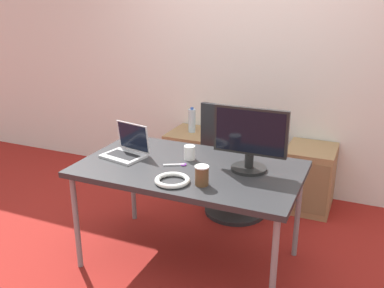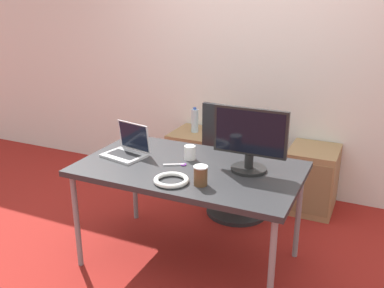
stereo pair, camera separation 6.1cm
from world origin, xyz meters
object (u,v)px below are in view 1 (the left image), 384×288
office_chair (233,175)px  mouse (201,166)px  coffee_cup_brown (202,175)px  water_bottle (192,121)px  coffee_cup_white (190,153)px  monitor (250,140)px  laptop_center (127,149)px  cabinet_right (309,178)px  cabinet_left (192,159)px  cable_coil (172,180)px

office_chair → mouse: size_ratio=17.17×
office_chair → coffee_cup_brown: bearing=-83.3°
water_bottle → coffee_cup_white: bearing=-67.4°
office_chair → monitor: 0.96m
monitor → laptop_center: bearing=-173.7°
laptop_center → mouse: laptop_center is taller
office_chair → monitor: bearing=-64.9°
laptop_center → coffee_cup_brown: size_ratio=2.66×
cabinet_right → cabinet_left: bearing=180.0°
laptop_center → monitor: 0.93m
office_chair → coffee_cup_brown: office_chair is taller
cable_coil → laptop_center: bearing=150.5°
office_chair → cabinet_left: office_chair is taller
office_chair → coffee_cup_white: bearing=-100.6°
monitor → coffee_cup_white: bearing=177.2°
cabinet_left → water_bottle: 0.41m
coffee_cup_white → monitor: bearing=-2.8°
mouse → office_chair: bearing=91.0°
water_bottle → cabinet_right: bearing=-0.1°
office_chair → water_bottle: bearing=143.2°
mouse → cabinet_left: bearing=116.1°
laptop_center → coffee_cup_brown: bearing=-19.7°
office_chair → cable_coil: office_chair is taller
water_bottle → office_chair: bearing=-36.8°
office_chair → laptop_center: 1.07m
water_bottle → cable_coil: size_ratio=1.12×
water_bottle → cable_coil: bearing=-71.0°
office_chair → mouse: office_chair is taller
laptop_center → cable_coil: (0.52, -0.29, -0.03)m
laptop_center → cable_coil: size_ratio=1.49×
laptop_center → coffee_cup_white: size_ratio=3.30×
water_bottle → laptop_center: size_ratio=0.75×
coffee_cup_brown → cable_coil: coffee_cup_brown is taller
cabinet_right → monitor: 1.35m
coffee_cup_brown → mouse: bearing=113.4°
cabinet_right → laptop_center: (-1.17, -1.23, 0.52)m
coffee_cup_white → water_bottle: bearing=112.6°
cabinet_left → cabinet_right: same height
office_chair → monitor: (0.32, -0.69, 0.59)m
cabinet_right → laptop_center: size_ratio=1.75×
coffee_cup_white → coffee_cup_brown: 0.45m
office_chair → coffee_cup_white: size_ratio=10.46×
office_chair → cable_coil: size_ratio=4.71×
cable_coil → office_chair: bearing=86.7°
coffee_cup_brown → cable_coil: (-0.19, -0.04, -0.05)m
water_bottle → coffee_cup_brown: coffee_cup_brown is taller
cabinet_right → mouse: bearing=-115.3°
coffee_cup_white → cable_coil: bearing=-81.5°
monitor → cable_coil: size_ratio=2.22×
monitor → water_bottle: bearing=128.9°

